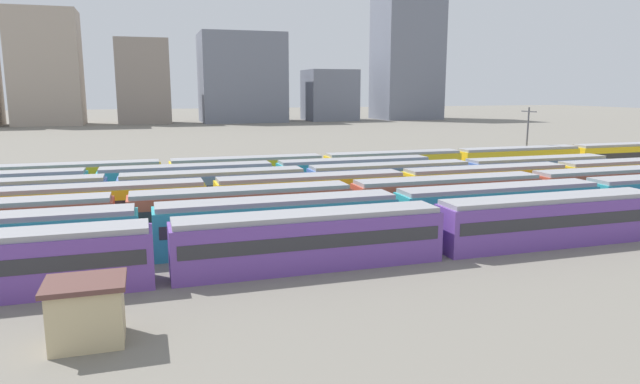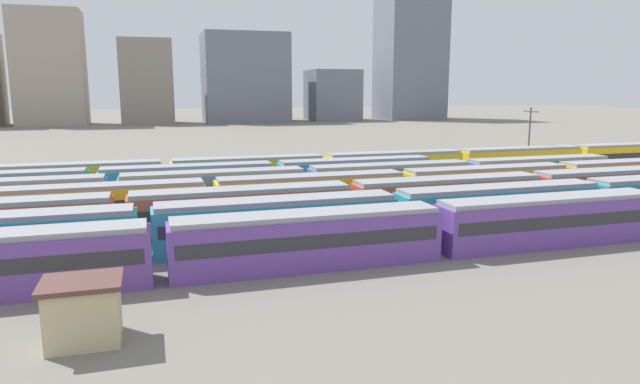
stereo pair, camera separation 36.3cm
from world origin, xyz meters
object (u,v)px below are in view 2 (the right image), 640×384
train_track_3 (486,184)px  catenary_pole_1 (529,135)px  train_track_4 (307,185)px  signal_hut (83,311)px  train_track_5 (189,182)px  train_track_2 (448,197)px  train_track_6 (460,163)px  train_track_0 (549,220)px  train_track_1 (498,207)px

train_track_3 → catenary_pole_1: 26.62m
train_track_4 → signal_hut: size_ratio=20.75×
train_track_3 → train_track_5: 31.31m
train_track_2 → train_track_4: bearing=135.4°
train_track_3 → train_track_4: 18.68m
train_track_6 → signal_hut: 57.88m
train_track_3 → train_track_4: same height
train_track_2 → train_track_3: size_ratio=1.00×
train_track_0 → train_track_3: bearing=73.1°
train_track_0 → train_track_5: 35.93m
train_track_1 → train_track_2: 5.50m
train_track_3 → catenary_pole_1: bearing=44.1°
train_track_0 → train_track_1: bearing=99.5°
train_track_6 → signal_hut: train_track_6 is taller
train_track_3 → train_track_4: size_ratio=1.25×
train_track_0 → train_track_5: same height
train_track_2 → train_track_4: same height
train_track_6 → train_track_3: bearing=-111.5°
train_track_2 → train_track_5: (-22.13, 15.60, -0.00)m
train_track_1 → train_track_5: (-23.93, 20.80, -0.00)m
train_track_1 → train_track_3: size_ratio=1.00×
train_track_2 → signal_hut: train_track_2 is taller
train_track_5 → train_track_6: same height
train_track_1 → train_track_6: same height
train_track_4 → train_track_3: bearing=-16.2°
train_track_1 → signal_hut: 33.64m
train_track_2 → catenary_pole_1: 35.53m
train_track_6 → catenary_pole_1: 13.49m
signal_hut → catenary_pole_1: bearing=36.9°
train_track_4 → train_track_6: size_ratio=0.66×
train_track_2 → train_track_6: same height
train_track_5 → train_track_6: size_ratio=0.50×
train_track_2 → catenary_pole_1: catenary_pole_1 is taller
train_track_5 → train_track_0: bearing=-46.4°
train_track_0 → train_track_2: same height
train_track_5 → signal_hut: bearing=-101.9°
train_track_4 → catenary_pole_1: 39.33m
train_track_1 → train_track_0: bearing=-80.5°
train_track_1 → train_track_6: (11.76, 26.00, 0.00)m
train_track_6 → signal_hut: size_ratio=31.25×
train_track_0 → train_track_4: same height
train_track_0 → catenary_pole_1: catenary_pole_1 is taller
train_track_5 → catenary_pole_1: bearing=9.4°
train_track_0 → train_track_6: 33.05m
train_track_2 → train_track_5: same height
train_track_5 → signal_hut: 34.50m
train_track_3 → train_track_5: (-29.53, 10.40, -0.00)m
train_track_0 → train_track_6: size_ratio=0.83×
train_track_4 → signal_hut: train_track_4 is taller
train_track_5 → signal_hut: size_ratio=15.50×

